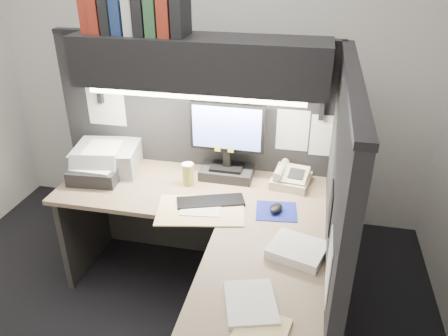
{
  "coord_description": "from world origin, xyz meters",
  "views": [
    {
      "loc": [
        0.82,
        -1.77,
        2.14
      ],
      "look_at": [
        0.33,
        0.51,
        0.93
      ],
      "focal_mm": 35.0,
      "sensor_mm": 36.0,
      "label": 1
    }
  ],
  "objects_px": {
    "telephone": "(291,178)",
    "printer": "(107,158)",
    "keyboard": "(211,202)",
    "desk": "(222,291)",
    "overhead_shelf": "(199,62)",
    "monitor": "(227,149)",
    "coffee_cup": "(188,175)",
    "notebook_stack": "(96,173)"
  },
  "relations": [
    {
      "from": "overhead_shelf",
      "to": "notebook_stack",
      "type": "xyz_separation_m",
      "value": [
        -0.67,
        -0.21,
        -0.72
      ]
    },
    {
      "from": "overhead_shelf",
      "to": "keyboard",
      "type": "relative_size",
      "value": 3.82
    },
    {
      "from": "telephone",
      "to": "printer",
      "type": "bearing_deg",
      "value": -169.22
    },
    {
      "from": "overhead_shelf",
      "to": "coffee_cup",
      "type": "distance_m",
      "value": 0.72
    },
    {
      "from": "keyboard",
      "to": "coffee_cup",
      "type": "bearing_deg",
      "value": 115.81
    },
    {
      "from": "desk",
      "to": "printer",
      "type": "xyz_separation_m",
      "value": [
        -0.97,
        0.71,
        0.37
      ]
    },
    {
      "from": "desk",
      "to": "coffee_cup",
      "type": "distance_m",
      "value": 0.8
    },
    {
      "from": "notebook_stack",
      "to": "printer",
      "type": "bearing_deg",
      "value": 88.04
    },
    {
      "from": "coffee_cup",
      "to": "notebook_stack",
      "type": "bearing_deg",
      "value": -173.74
    },
    {
      "from": "desk",
      "to": "printer",
      "type": "height_order",
      "value": "printer"
    },
    {
      "from": "monitor",
      "to": "printer",
      "type": "bearing_deg",
      "value": -175.71
    },
    {
      "from": "monitor",
      "to": "notebook_stack",
      "type": "bearing_deg",
      "value": -164.92
    },
    {
      "from": "telephone",
      "to": "keyboard",
      "type": "bearing_deg",
      "value": -135.1
    },
    {
      "from": "desk",
      "to": "telephone",
      "type": "xyz_separation_m",
      "value": [
        0.3,
        0.75,
        0.33
      ]
    },
    {
      "from": "printer",
      "to": "notebook_stack",
      "type": "bearing_deg",
      "value": -102.0
    },
    {
      "from": "telephone",
      "to": "notebook_stack",
      "type": "bearing_deg",
      "value": -161.94
    },
    {
      "from": "coffee_cup",
      "to": "overhead_shelf",
      "type": "bearing_deg",
      "value": 67.08
    },
    {
      "from": "notebook_stack",
      "to": "coffee_cup",
      "type": "bearing_deg",
      "value": 6.26
    },
    {
      "from": "overhead_shelf",
      "to": "monitor",
      "type": "height_order",
      "value": "overhead_shelf"
    },
    {
      "from": "telephone",
      "to": "overhead_shelf",
      "type": "bearing_deg",
      "value": -171.26
    },
    {
      "from": "desk",
      "to": "notebook_stack",
      "type": "xyz_separation_m",
      "value": [
        -0.97,
        0.55,
        0.33
      ]
    },
    {
      "from": "coffee_cup",
      "to": "notebook_stack",
      "type": "distance_m",
      "value": 0.62
    },
    {
      "from": "keyboard",
      "to": "notebook_stack",
      "type": "relative_size",
      "value": 1.28
    },
    {
      "from": "overhead_shelf",
      "to": "printer",
      "type": "xyz_separation_m",
      "value": [
        -0.67,
        -0.04,
        -0.69
      ]
    },
    {
      "from": "monitor",
      "to": "keyboard",
      "type": "bearing_deg",
      "value": -93.99
    },
    {
      "from": "desk",
      "to": "monitor",
      "type": "bearing_deg",
      "value": 99.85
    },
    {
      "from": "monitor",
      "to": "notebook_stack",
      "type": "distance_m",
      "value": 0.88
    },
    {
      "from": "overhead_shelf",
      "to": "telephone",
      "type": "relative_size",
      "value": 6.43
    },
    {
      "from": "desk",
      "to": "monitor",
      "type": "relative_size",
      "value": 3.26
    },
    {
      "from": "telephone",
      "to": "printer",
      "type": "distance_m",
      "value": 1.26
    },
    {
      "from": "monitor",
      "to": "printer",
      "type": "xyz_separation_m",
      "value": [
        -0.83,
        -0.05,
        -0.12
      ]
    },
    {
      "from": "printer",
      "to": "coffee_cup",
      "type": "bearing_deg",
      "value": -18.99
    },
    {
      "from": "keyboard",
      "to": "overhead_shelf",
      "type": "bearing_deg",
      "value": 93.19
    },
    {
      "from": "printer",
      "to": "notebook_stack",
      "type": "relative_size",
      "value": 1.34
    },
    {
      "from": "monitor",
      "to": "coffee_cup",
      "type": "height_order",
      "value": "monitor"
    },
    {
      "from": "keyboard",
      "to": "printer",
      "type": "relative_size",
      "value": 0.96
    },
    {
      "from": "coffee_cup",
      "to": "printer",
      "type": "bearing_deg",
      "value": 171.05
    },
    {
      "from": "keyboard",
      "to": "telephone",
      "type": "xyz_separation_m",
      "value": [
        0.46,
        0.33,
        0.04
      ]
    },
    {
      "from": "monitor",
      "to": "coffee_cup",
      "type": "distance_m",
      "value": 0.3
    },
    {
      "from": "overhead_shelf",
      "to": "printer",
      "type": "bearing_deg",
      "value": -176.38
    },
    {
      "from": "monitor",
      "to": "telephone",
      "type": "xyz_separation_m",
      "value": [
        0.43,
        -0.01,
        -0.16
      ]
    },
    {
      "from": "desk",
      "to": "notebook_stack",
      "type": "distance_m",
      "value": 1.16
    }
  ]
}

